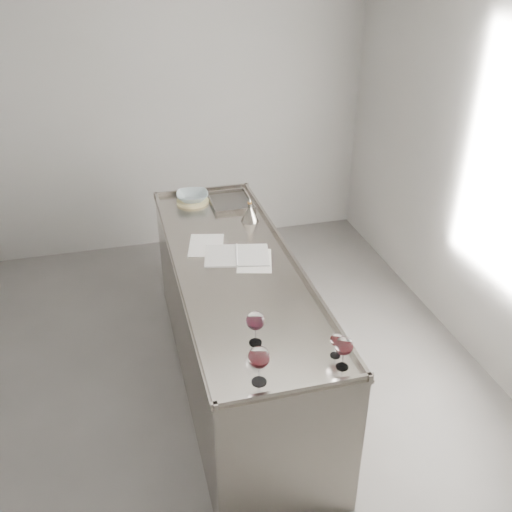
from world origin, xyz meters
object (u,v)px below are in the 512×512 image
object	(u,v)px
wine_glass_small	(337,341)
wine_glass_left	(259,358)
counter	(237,324)
ceramic_bowl	(192,197)
wine_glass_middle	(255,321)
wine_glass_right	(344,347)
notebook	(237,255)
wine_funnel	(250,214)

from	to	relation	value
wine_glass_small	wine_glass_left	bearing A→B (deg)	-168.11
counter	wine_glass_left	distance (m)	1.25
counter	wine_glass_small	world-z (taller)	wine_glass_small
ceramic_bowl	wine_glass_middle	bearing A→B (deg)	-89.13
counter	wine_glass_small	distance (m)	1.17
counter	ceramic_bowl	distance (m)	1.13
wine_glass_right	wine_glass_left	bearing A→B (deg)	180.00
wine_glass_middle	wine_glass_left	bearing A→B (deg)	-101.49
notebook	counter	bearing A→B (deg)	-96.09
wine_glass_small	notebook	distance (m)	1.12
wine_glass_right	wine_glass_small	size ratio (longest dim) A/B	1.32
wine_glass_left	wine_funnel	world-z (taller)	wine_glass_left
wine_glass_small	ceramic_bowl	xyz separation A→B (m)	(-0.38, 1.99, -0.04)
wine_glass_right	ceramic_bowl	distance (m)	2.12
wine_glass_left	wine_glass_small	size ratio (longest dim) A/B	1.52
wine_glass_middle	ceramic_bowl	xyz separation A→B (m)	(-0.03, 1.79, -0.08)
wine_glass_left	wine_glass_middle	xyz separation A→B (m)	(0.06, 0.29, -0.01)
counter	wine_funnel	bearing A→B (deg)	67.24
wine_glass_left	notebook	distance (m)	1.19
wine_glass_middle	counter	bearing A→B (deg)	84.29
wine_glass_middle	notebook	world-z (taller)	wine_glass_middle
wine_glass_right	wine_glass_small	world-z (taller)	wine_glass_right
counter	wine_funnel	xyz separation A→B (m)	(0.24, 0.57, 0.53)
counter	wine_glass_middle	world-z (taller)	wine_glass_middle
wine_glass_right	wine_glass_small	bearing A→B (deg)	90.00
counter	wine_glass_right	distance (m)	1.26
wine_glass_left	wine_glass_middle	bearing A→B (deg)	78.51
counter	wine_glass_middle	size ratio (longest dim) A/B	12.93
wine_glass_middle	ceramic_bowl	bearing A→B (deg)	90.87
wine_glass_left	wine_glass_small	xyz separation A→B (m)	(0.41, 0.09, -0.05)
counter	wine_glass_right	xyz separation A→B (m)	(0.27, -1.08, 0.59)
wine_glass_middle	wine_glass_small	xyz separation A→B (m)	(0.35, -0.20, -0.04)
wine_glass_small	ceramic_bowl	bearing A→B (deg)	100.84
wine_glass_middle	wine_funnel	xyz separation A→B (m)	(0.32, 1.37, -0.07)
wine_glass_right	wine_funnel	size ratio (longest dim) A/B	0.92
wine_glass_middle	ceramic_bowl	size ratio (longest dim) A/B	0.77
wine_glass_small	wine_funnel	world-z (taller)	wine_funnel
ceramic_bowl	wine_glass_left	bearing A→B (deg)	-90.85
wine_glass_right	wine_funnel	xyz separation A→B (m)	(-0.04, 1.65, -0.06)
wine_glass_left	wine_glass_right	world-z (taller)	wine_glass_left
wine_glass_middle	wine_glass_small	world-z (taller)	wine_glass_middle
wine_glass_left	wine_glass_right	distance (m)	0.41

